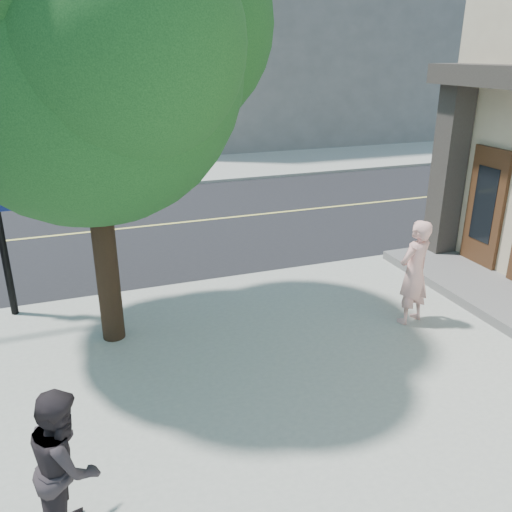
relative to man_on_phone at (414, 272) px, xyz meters
name	(u,v)px	position (x,y,z in m)	size (l,w,h in m)	color
road_ew	(9,241)	(-7.14, 7.52, -1.06)	(140.00, 9.00, 0.01)	black
sidewalk_ne	(263,130)	(6.36, 24.52, -1.01)	(29.00, 25.00, 0.12)	#9B9C90
filler_ne	(268,7)	(6.86, 25.02, 6.05)	(18.00, 16.00, 14.00)	slate
man_on_phone	(414,272)	(0.00, 0.00, 0.00)	(0.69, 0.45, 1.89)	#F0A99E
pedestrian	(66,464)	(-5.81, -2.63, -0.12)	(0.81, 0.63, 1.66)	#2B2427
street_tree	(90,26)	(-4.92, 1.23, 3.91)	(5.67, 5.15, 7.52)	black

